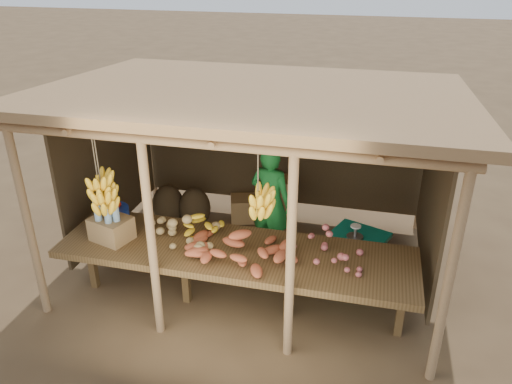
# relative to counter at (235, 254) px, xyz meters

# --- Properties ---
(ground) EXTENTS (60.00, 60.00, 0.00)m
(ground) POSITION_rel_counter_xyz_m (-0.00, 0.95, -0.74)
(ground) COLOR brown
(ground) RESTS_ON ground
(stall_structure) EXTENTS (4.70, 3.50, 2.43)m
(stall_structure) POSITION_rel_counter_xyz_m (-0.07, 0.90, 1.17)
(stall_structure) COLOR #9E7951
(stall_structure) RESTS_ON ground
(counter) EXTENTS (3.90, 1.05, 0.80)m
(counter) POSITION_rel_counter_xyz_m (0.00, 0.00, 0.00)
(counter) COLOR brown
(counter) RESTS_ON ground
(potato_heap) EXTENTS (1.07, 0.78, 0.37)m
(potato_heap) POSITION_rel_counter_xyz_m (-0.67, 0.00, 0.24)
(potato_heap) COLOR tan
(potato_heap) RESTS_ON counter
(sweet_potato_heap) EXTENTS (1.20, 0.78, 0.36)m
(sweet_potato_heap) POSITION_rel_counter_xyz_m (0.13, -0.07, 0.24)
(sweet_potato_heap) COLOR #AF4E2D
(sweet_potato_heap) RESTS_ON counter
(onion_heap) EXTENTS (0.83, 0.57, 0.35)m
(onion_heap) POSITION_rel_counter_xyz_m (0.95, -0.01, 0.24)
(onion_heap) COLOR #B85A59
(onion_heap) RESTS_ON counter
(banana_pile) EXTENTS (0.54, 0.35, 0.34)m
(banana_pile) POSITION_rel_counter_xyz_m (-0.43, 0.21, 0.23)
(banana_pile) COLOR yellow
(banana_pile) RESTS_ON counter
(tomato_basin) EXTENTS (0.41, 0.41, 0.21)m
(tomato_basin) POSITION_rel_counter_xyz_m (-1.63, 0.31, 0.15)
(tomato_basin) COLOR navy
(tomato_basin) RESTS_ON counter
(bottle_box) EXTENTS (0.50, 0.44, 0.53)m
(bottle_box) POSITION_rel_counter_xyz_m (-1.40, -0.12, 0.26)
(bottle_box) COLOR #9B7445
(bottle_box) RESTS_ON counter
(vendor) EXTENTS (0.66, 0.53, 1.58)m
(vendor) POSITION_rel_counter_xyz_m (0.13, 1.21, 0.05)
(vendor) COLOR #1A762D
(vendor) RESTS_ON ground
(tarp_crate) EXTENTS (0.81, 0.76, 0.78)m
(tarp_crate) POSITION_rel_counter_xyz_m (1.29, 0.99, -0.42)
(tarp_crate) COLOR brown
(tarp_crate) RESTS_ON ground
(carton_stack) EXTENTS (1.05, 0.49, 0.73)m
(carton_stack) POSITION_rel_counter_xyz_m (-0.10, 2.07, -0.42)
(carton_stack) COLOR #9B7445
(carton_stack) RESTS_ON ground
(burlap_sacks) EXTENTS (0.91, 0.48, 0.64)m
(burlap_sacks) POSITION_rel_counter_xyz_m (-1.39, 1.86, -0.46)
(burlap_sacks) COLOR #44341F
(burlap_sacks) RESTS_ON ground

